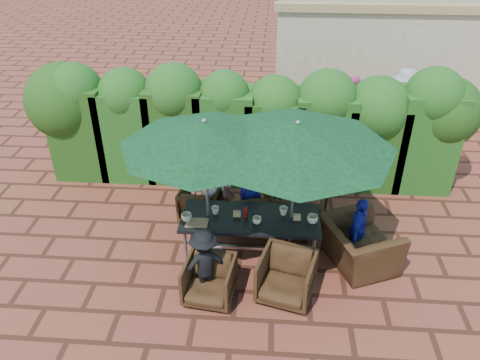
# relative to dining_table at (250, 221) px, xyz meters

# --- Properties ---
(ground) EXTENTS (80.00, 80.00, 0.00)m
(ground) POSITION_rel_dining_table_xyz_m (-0.16, 0.20, -0.67)
(ground) COLOR brown
(ground) RESTS_ON ground
(dining_table) EXTENTS (2.25, 0.90, 0.75)m
(dining_table) POSITION_rel_dining_table_xyz_m (0.00, 0.00, 0.00)
(dining_table) COLOR black
(dining_table) RESTS_ON ground
(umbrella_left) EXTENTS (2.58, 2.58, 2.46)m
(umbrella_left) POSITION_rel_dining_table_xyz_m (-0.69, 0.01, 1.54)
(umbrella_left) COLOR gray
(umbrella_left) RESTS_ON ground
(umbrella_right) EXTENTS (2.96, 2.96, 2.46)m
(umbrella_right) POSITION_rel_dining_table_xyz_m (0.66, 0.06, 1.54)
(umbrella_right) COLOR gray
(umbrella_right) RESTS_ON ground
(chair_far_left) EXTENTS (0.82, 0.78, 0.74)m
(chair_far_left) POSITION_rel_dining_table_xyz_m (-0.96, 0.96, -0.30)
(chair_far_left) COLOR black
(chair_far_left) RESTS_ON ground
(chair_far_mid) EXTENTS (0.92, 0.88, 0.80)m
(chair_far_mid) POSITION_rel_dining_table_xyz_m (-0.06, 0.84, -0.27)
(chair_far_mid) COLOR black
(chair_far_mid) RESTS_ON ground
(chair_far_right) EXTENTS (0.98, 0.94, 0.84)m
(chair_far_right) POSITION_rel_dining_table_xyz_m (0.88, 0.84, -0.26)
(chair_far_right) COLOR black
(chair_far_right) RESTS_ON ground
(chair_near_left) EXTENTS (0.79, 0.75, 0.73)m
(chair_near_left) POSITION_rel_dining_table_xyz_m (-0.55, -1.05, -0.31)
(chair_near_left) COLOR black
(chair_near_left) RESTS_ON ground
(chair_near_right) EXTENTS (0.95, 0.91, 0.81)m
(chair_near_right) POSITION_rel_dining_table_xyz_m (0.59, -0.93, -0.27)
(chair_near_right) COLOR black
(chair_near_right) RESTS_ON ground
(chair_end_right) EXTENTS (1.15, 1.36, 1.01)m
(chair_end_right) POSITION_rel_dining_table_xyz_m (1.77, -0.10, -0.17)
(chair_end_right) COLOR black
(chair_end_right) RESTS_ON ground
(adult_far_left) EXTENTS (0.70, 0.51, 1.29)m
(adult_far_left) POSITION_rel_dining_table_xyz_m (-0.80, 0.94, -0.03)
(adult_far_left) COLOR white
(adult_far_left) RESTS_ON ground
(adult_far_mid) EXTENTS (0.53, 0.46, 1.30)m
(adult_far_mid) POSITION_rel_dining_table_xyz_m (-0.03, 0.90, -0.02)
(adult_far_mid) COLOR navy
(adult_far_mid) RESTS_ON ground
(adult_far_right) EXTENTS (0.57, 0.37, 1.14)m
(adult_far_right) POSITION_rel_dining_table_xyz_m (0.90, 0.92, -0.11)
(adult_far_right) COLOR black
(adult_far_right) RESTS_ON ground
(adult_near_left) EXTENTS (0.80, 0.60, 1.14)m
(adult_near_left) POSITION_rel_dining_table_xyz_m (-0.62, -0.95, -0.10)
(adult_near_left) COLOR black
(adult_near_left) RESTS_ON ground
(adult_end_right) EXTENTS (0.53, 0.76, 1.17)m
(adult_end_right) POSITION_rel_dining_table_xyz_m (1.74, 0.01, -0.09)
(adult_end_right) COLOR navy
(adult_end_right) RESTS_ON ground
(child_left) EXTENTS (0.32, 0.28, 0.77)m
(child_left) POSITION_rel_dining_table_xyz_m (-0.47, 0.99, -0.29)
(child_left) COLOR #E8529A
(child_left) RESTS_ON ground
(child_right) EXTENTS (0.30, 0.26, 0.74)m
(child_right) POSITION_rel_dining_table_xyz_m (0.49, 1.15, -0.31)
(child_right) COLOR #834AA0
(child_right) RESTS_ON ground
(pedestrian_a) EXTENTS (1.67, 1.21, 1.70)m
(pedestrian_a) POSITION_rel_dining_table_xyz_m (1.20, 4.25, 0.17)
(pedestrian_a) COLOR #227F24
(pedestrian_a) RESTS_ON ground
(pedestrian_b) EXTENTS (0.85, 0.65, 1.57)m
(pedestrian_b) POSITION_rel_dining_table_xyz_m (2.16, 4.71, 0.11)
(pedestrian_b) COLOR #E8529A
(pedestrian_b) RESTS_ON ground
(pedestrian_c) EXTENTS (1.29, 0.79, 1.87)m
(pedestrian_c) POSITION_rel_dining_table_xyz_m (3.33, 4.39, 0.26)
(pedestrian_c) COLOR #93939B
(pedestrian_c) RESTS_ON ground
(cup_a) EXTENTS (0.17, 0.17, 0.14)m
(cup_a) POSITION_rel_dining_table_xyz_m (-1.01, -0.16, 0.14)
(cup_a) COLOR beige
(cup_a) RESTS_ON dining_table
(cup_b) EXTENTS (0.13, 0.13, 0.12)m
(cup_b) POSITION_rel_dining_table_xyz_m (-0.58, 0.07, 0.14)
(cup_b) COLOR beige
(cup_b) RESTS_ON dining_table
(cup_c) EXTENTS (0.15, 0.15, 0.12)m
(cup_c) POSITION_rel_dining_table_xyz_m (0.11, -0.15, 0.13)
(cup_c) COLOR beige
(cup_c) RESTS_ON dining_table
(cup_d) EXTENTS (0.14, 0.14, 0.13)m
(cup_d) POSITION_rel_dining_table_xyz_m (0.53, 0.13, 0.14)
(cup_d) COLOR beige
(cup_d) RESTS_ON dining_table
(cup_e) EXTENTS (0.17, 0.17, 0.14)m
(cup_e) POSITION_rel_dining_table_xyz_m (0.99, -0.07, 0.14)
(cup_e) COLOR beige
(cup_e) RESTS_ON dining_table
(ketchup_bottle) EXTENTS (0.04, 0.04, 0.17)m
(ketchup_bottle) POSITION_rel_dining_table_xyz_m (-0.08, 0.01, 0.16)
(ketchup_bottle) COLOR #B20C0A
(ketchup_bottle) RESTS_ON dining_table
(sauce_bottle) EXTENTS (0.04, 0.04, 0.17)m
(sauce_bottle) POSITION_rel_dining_table_xyz_m (-0.07, 0.07, 0.16)
(sauce_bottle) COLOR #4C230C
(sauce_bottle) RESTS_ON dining_table
(serving_tray) EXTENTS (0.35, 0.25, 0.02)m
(serving_tray) POSITION_rel_dining_table_xyz_m (-0.84, -0.22, 0.08)
(serving_tray) COLOR #9A6C4A
(serving_tray) RESTS_ON dining_table
(number_block_left) EXTENTS (0.12, 0.06, 0.10)m
(number_block_left) POSITION_rel_dining_table_xyz_m (-0.22, 0.02, 0.13)
(number_block_left) COLOR tan
(number_block_left) RESTS_ON dining_table
(number_block_right) EXTENTS (0.12, 0.06, 0.10)m
(number_block_right) POSITION_rel_dining_table_xyz_m (0.75, -0.00, 0.13)
(number_block_right) COLOR tan
(number_block_right) RESTS_ON dining_table
(hedge_wall) EXTENTS (9.10, 1.60, 2.51)m
(hedge_wall) POSITION_rel_dining_table_xyz_m (-0.23, 2.52, 0.69)
(hedge_wall) COLOR #1A3D10
(hedge_wall) RESTS_ON ground
(building) EXTENTS (6.20, 3.08, 3.20)m
(building) POSITION_rel_dining_table_xyz_m (3.34, 7.20, 0.93)
(building) COLOR beige
(building) RESTS_ON ground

